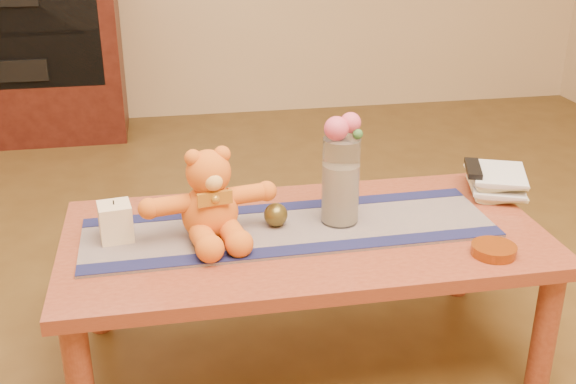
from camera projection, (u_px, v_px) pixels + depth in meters
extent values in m
plane|color=#4F3716|center=(303.00, 358.00, 2.23)|extent=(5.50, 5.50, 0.00)
cube|color=maroon|center=(305.00, 238.00, 2.06)|extent=(1.40, 0.70, 0.04)
cylinder|color=maroon|center=(545.00, 335.00, 1.99)|extent=(0.07, 0.07, 0.41)
cylinder|color=maroon|center=(96.00, 276.00, 2.30)|extent=(0.07, 0.07, 0.41)
cylinder|color=maroon|center=(461.00, 243.00, 2.52)|extent=(0.07, 0.07, 0.41)
cube|color=#181A44|center=(290.00, 228.00, 2.06)|extent=(1.20, 0.37, 0.01)
cube|color=#161943|center=(301.00, 249.00, 1.93)|extent=(1.20, 0.08, 0.00)
cube|color=#161943|center=(281.00, 207.00, 2.19)|extent=(1.20, 0.08, 0.00)
cube|color=beige|center=(116.00, 222.00, 1.97)|extent=(0.10, 0.10, 0.11)
cylinder|color=black|center=(113.00, 202.00, 1.95)|extent=(0.00, 0.00, 0.01)
cylinder|color=silver|center=(341.00, 181.00, 2.05)|extent=(0.11, 0.11, 0.26)
cylinder|color=beige|center=(340.00, 193.00, 2.06)|extent=(0.09, 0.09, 0.18)
sphere|color=#D44B65|center=(336.00, 129.00, 1.97)|extent=(0.07, 0.07, 0.07)
sphere|color=#D44B65|center=(351.00, 123.00, 1.99)|extent=(0.06, 0.06, 0.06)
sphere|color=#5152B1|center=(343.00, 126.00, 2.02)|extent=(0.04, 0.04, 0.04)
sphere|color=#5152B1|center=(330.00, 131.00, 2.00)|extent=(0.04, 0.04, 0.04)
sphere|color=#33662D|center=(358.00, 134.00, 1.98)|extent=(0.03, 0.03, 0.03)
sphere|color=brown|center=(276.00, 215.00, 2.05)|extent=(0.07, 0.07, 0.07)
imported|color=#F3ECBC|center=(471.00, 188.00, 2.32)|extent=(0.22, 0.26, 0.02)
imported|color=#F3ECBC|center=(473.00, 183.00, 2.31)|extent=(0.24, 0.27, 0.02)
imported|color=#F3ECBC|center=(470.00, 177.00, 2.31)|extent=(0.21, 0.25, 0.02)
imported|color=#F3ECBC|center=(474.00, 173.00, 2.30)|extent=(0.24, 0.27, 0.02)
cube|color=black|center=(473.00, 168.00, 2.29)|extent=(0.09, 0.17, 0.02)
cylinder|color=#BF5914|center=(494.00, 250.00, 1.91)|extent=(0.16, 0.16, 0.03)
cube|color=black|center=(14.00, 46.00, 4.05)|extent=(1.20, 0.50, 1.10)
cube|color=black|center=(3.00, 34.00, 3.79)|extent=(1.02, 0.03, 0.61)
cube|color=black|center=(6.00, 31.00, 3.87)|extent=(1.02, 0.20, 0.02)
cube|color=black|center=(12.00, 66.00, 3.96)|extent=(0.42, 0.28, 0.12)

